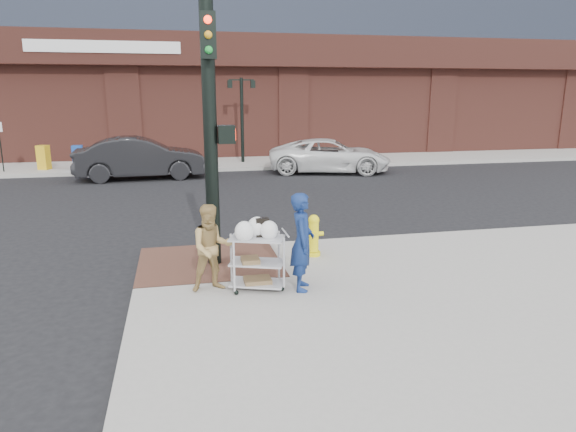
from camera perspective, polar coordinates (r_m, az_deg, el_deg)
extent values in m
plane|color=black|center=(9.76, -4.79, -7.34)|extent=(220.00, 220.00, 0.00)
cube|color=#999691|center=(43.38, 6.27, 9.01)|extent=(65.00, 36.00, 0.15)
cube|color=brown|center=(10.50, -8.71, -5.02)|extent=(2.80, 2.40, 0.01)
cylinder|color=black|center=(25.28, -5.12, 10.52)|extent=(0.16, 0.16, 4.00)
cube|color=black|center=(25.25, -5.22, 14.83)|extent=(1.20, 0.06, 0.06)
cube|color=black|center=(25.18, -6.49, 14.35)|extent=(0.22, 0.22, 0.35)
cube|color=black|center=(25.32, -3.93, 14.40)|extent=(0.22, 0.22, 0.35)
cylinder|color=black|center=(25.26, -29.30, 6.80)|extent=(0.05, 0.05, 2.20)
cylinder|color=black|center=(9.90, -8.61, 8.64)|extent=(0.26, 0.26, 5.00)
cube|color=black|center=(9.92, -6.87, 8.99)|extent=(0.32, 0.28, 0.34)
cube|color=#FF260C|center=(9.94, -5.94, 9.02)|extent=(0.02, 0.18, 0.22)
cube|color=black|center=(9.64, -8.89, 19.22)|extent=(0.28, 0.18, 0.80)
imported|color=navy|center=(8.75, 1.59, -2.88)|extent=(0.55, 0.70, 1.70)
imported|color=#AB8A50|center=(8.83, -8.46, -3.52)|extent=(0.80, 0.67, 1.51)
imported|color=black|center=(21.98, -16.03, 6.22)|extent=(5.31, 2.11, 1.72)
imported|color=silver|center=(22.95, 4.66, 6.69)|extent=(5.77, 3.69, 1.48)
cube|color=#AEAEB4|center=(8.73, -3.48, -2.48)|extent=(1.02, 0.78, 0.03)
cube|color=#AEAEB4|center=(8.86, -3.44, -5.17)|extent=(1.02, 0.78, 0.03)
cube|color=#AEAEB4|center=(8.99, -3.40, -7.42)|extent=(1.02, 0.78, 0.03)
cube|color=black|center=(8.75, -2.89, -1.33)|extent=(0.22, 0.14, 0.32)
cube|color=brown|center=(8.83, -4.22, -4.91)|extent=(0.30, 0.34, 0.08)
cube|color=brown|center=(8.97, -3.41, -7.12)|extent=(0.46, 0.36, 0.07)
cylinder|color=yellow|center=(10.79, 2.84, -4.18)|extent=(0.29, 0.29, 0.08)
cylinder|color=yellow|center=(10.68, 2.87, -2.28)|extent=(0.21, 0.21, 0.64)
sphere|color=yellow|center=(10.59, 2.89, -0.46)|extent=(0.23, 0.23, 0.23)
cylinder|color=yellow|center=(10.67, 2.87, -2.01)|extent=(0.41, 0.09, 0.09)
cube|color=gold|center=(25.21, -25.52, 5.90)|extent=(0.56, 0.54, 1.06)
cube|color=#1946A3|center=(24.62, -22.30, 6.05)|extent=(0.46, 0.42, 1.06)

